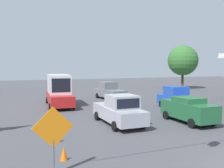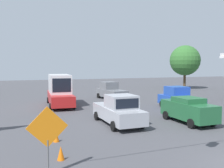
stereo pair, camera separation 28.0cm
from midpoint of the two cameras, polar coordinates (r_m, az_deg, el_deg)
name	(u,v)px [view 1 (the left image)]	position (r m, az deg, el deg)	size (l,w,h in m)	color
sedan_green_crossing_near	(188,109)	(18.88, 16.63, -5.54)	(2.08, 4.64, 1.84)	#236038
pickup_truck_silver_withflow_mid	(119,111)	(17.47, 1.20, -6.09)	(2.28, 5.39, 2.12)	#A8AAB2
pickup_truck_grey_oncoming_deep	(110,91)	(30.77, -0.83, -1.68)	(2.46, 5.43, 2.12)	slate
pickup_truck_blue_oncoming_far	(179,99)	(24.54, 14.68, -3.28)	(2.37, 5.19, 2.12)	#234CB2
box_truck_red_withflow_far	(59,91)	(26.26, -12.33, -1.48)	(2.85, 7.31, 3.20)	red
traffic_cone_nearest	(64,153)	(11.38, -11.66, -15.24)	(0.32, 0.32, 0.62)	orange
traffic_cone_second	(58,136)	(13.98, -12.83, -11.58)	(0.32, 0.32, 0.62)	orange
traffic_cone_third	(49,125)	(16.74, -14.71, -9.00)	(0.32, 0.32, 0.62)	orange
work_zone_sign	(53,134)	(8.00, -14.31, -11.06)	(1.27, 0.06, 2.84)	slate
tree_horizon_left	(183,61)	(46.94, 15.72, 5.19)	(5.42, 5.42, 7.82)	#4C3823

